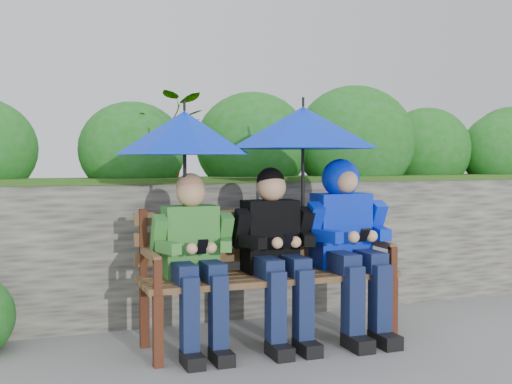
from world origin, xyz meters
name	(u,v)px	position (x,y,z in m)	size (l,w,h in m)	color
ground	(261,340)	(0.00, 0.00, 0.00)	(60.00, 60.00, 0.00)	slate
garden_backdrop	(198,220)	(0.01, 1.59, 0.64)	(8.00, 2.86, 1.80)	#4B4946
park_bench	(266,265)	(0.03, -0.02, 0.49)	(1.62, 0.48, 0.86)	#4A2415
boy_left	(194,253)	(-0.47, -0.09, 0.60)	(0.49, 0.56, 1.08)	#368622
boy_middle	(276,247)	(0.06, -0.09, 0.61)	(0.51, 0.59, 1.11)	black
boy_right	(347,233)	(0.57, -0.08, 0.68)	(0.55, 0.66, 1.16)	#0015C2
umbrella_left	(185,133)	(-0.51, -0.03, 1.32)	(0.83, 0.83, 0.85)	#012AE2
umbrella_right	(303,128)	(0.27, -0.03, 1.36)	(0.98, 0.98, 0.88)	#012AE2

